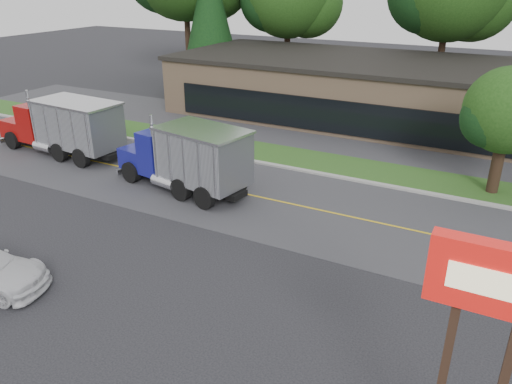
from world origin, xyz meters
TOP-DOWN VIEW (x-y plane):
  - ground at (0.00, 0.00)m, footprint 140.00×140.00m
  - road at (0.00, 9.00)m, footprint 60.00×8.00m
  - center_line at (0.00, 9.00)m, footprint 60.00×0.12m
  - curb at (0.00, 13.20)m, footprint 60.00×0.30m
  - grass_verge at (0.00, 15.00)m, footprint 60.00×3.40m
  - far_parking at (0.00, 20.00)m, footprint 60.00×7.00m
  - strip_mall at (2.00, 26.00)m, footprint 32.00×12.00m
  - evergreen_left at (-16.00, 30.00)m, footprint 5.52×5.52m
  - tree_verge at (10.07, 15.05)m, footprint 4.34×4.09m
  - dump_truck_red at (-13.03, 9.26)m, footprint 8.89×3.15m
  - dump_truck_blue at (-3.45, 8.17)m, footprint 7.63×3.79m

SIDE VIEW (x-z plane):
  - ground at x=0.00m, z-range 0.00..0.00m
  - road at x=0.00m, z-range -0.01..0.01m
  - center_line at x=0.00m, z-range 0.00..0.00m
  - curb at x=0.00m, z-range -0.06..0.06m
  - grass_verge at x=0.00m, z-range -0.01..0.01m
  - far_parking at x=0.00m, z-range -0.01..0.01m
  - dump_truck_blue at x=-3.45m, z-range 0.12..3.48m
  - dump_truck_red at x=-13.03m, z-range 0.13..3.49m
  - strip_mall at x=2.00m, z-range 0.00..4.00m
  - tree_verge at x=10.07m, z-range 0.84..7.03m
  - evergreen_left at x=-16.00m, z-range 0.62..13.17m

